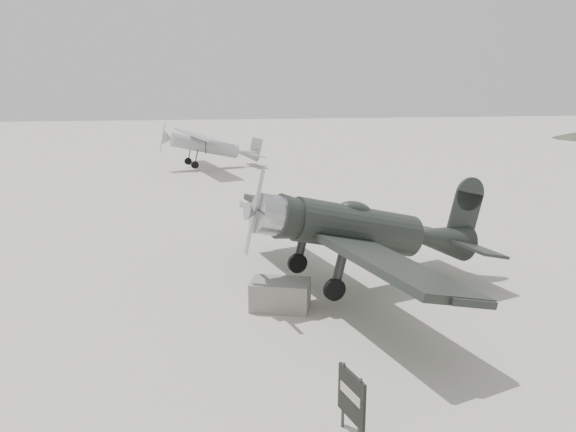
# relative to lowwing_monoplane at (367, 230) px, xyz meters

# --- Properties ---
(ground) EXTENTS (160.00, 160.00, 0.00)m
(ground) POSITION_rel_lowwing_monoplane_xyz_m (-2.13, 1.00, -1.91)
(ground) COLOR #ADA999
(ground) RESTS_ON ground
(lowwing_monoplane) EXTENTS (8.13, 11.23, 3.61)m
(lowwing_monoplane) POSITION_rel_lowwing_monoplane_xyz_m (0.00, 0.00, 0.00)
(lowwing_monoplane) COLOR black
(lowwing_monoplane) RESTS_ON ground
(highwing_monoplane) EXTENTS (7.61, 10.63, 3.01)m
(highwing_monoplane) POSITION_rel_lowwing_monoplane_xyz_m (-4.05, 25.90, -0.03)
(highwing_monoplane) COLOR #95989A
(highwing_monoplane) RESTS_ON ground
(equipment_block) EXTENTS (1.87, 1.47, 0.82)m
(equipment_block) POSITION_rel_lowwing_monoplane_xyz_m (-2.79, -1.00, -1.50)
(equipment_block) COLOR slate
(equipment_block) RESTS_ON ground
(sign_board) EXTENTS (0.28, 0.89, 1.30)m
(sign_board) POSITION_rel_lowwing_monoplane_xyz_m (-2.40, -7.05, -1.13)
(sign_board) COLOR #333333
(sign_board) RESTS_ON ground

